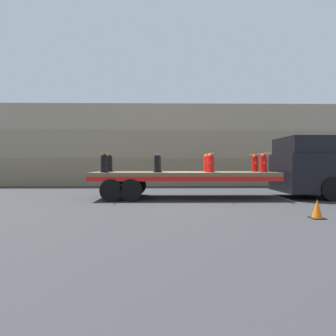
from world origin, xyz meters
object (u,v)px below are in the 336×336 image
(fire_hydrant_black_far_0, at_px, (109,163))
(fire_hydrant_red_near_2, at_px, (211,163))
(fire_hydrant_red_far_2, at_px, (207,163))
(fire_hydrant_red_near_3, at_px, (263,163))
(fire_hydrant_black_near_1, at_px, (158,163))
(truck_cab, at_px, (308,167))
(fire_hydrant_black_near_0, at_px, (104,163))
(traffic_cone, at_px, (317,209))
(fire_hydrant_red_far_3, at_px, (255,163))
(fire_hydrant_black_far_1, at_px, (158,163))
(flatbed_trailer, at_px, (170,177))

(fire_hydrant_black_far_0, height_order, fire_hydrant_red_near_2, same)
(fire_hydrant_red_far_2, relative_size, fire_hydrant_red_near_3, 1.00)
(fire_hydrant_black_far_0, relative_size, fire_hydrant_black_near_1, 1.00)
(truck_cab, height_order, fire_hydrant_black_near_0, truck_cab)
(truck_cab, bearing_deg, fire_hydrant_red_far_2, 173.35)
(fire_hydrant_black_near_0, bearing_deg, traffic_cone, -30.23)
(fire_hydrant_black_far_0, distance_m, traffic_cone, 8.89)
(fire_hydrant_black_near_1, height_order, fire_hydrant_red_far_3, same)
(fire_hydrant_black_far_1, height_order, fire_hydrant_red_near_2, same)
(fire_hydrant_red_far_3, bearing_deg, fire_hydrant_red_near_3, -90.00)
(truck_cab, relative_size, fire_hydrant_black_near_0, 3.37)
(fire_hydrant_black_near_0, relative_size, fire_hydrant_red_far_2, 1.00)
(flatbed_trailer, relative_size, traffic_cone, 14.94)
(truck_cab, xyz_separation_m, fire_hydrant_red_near_3, (-2.31, -0.54, 0.19))
(truck_cab, distance_m, flatbed_trailer, 6.49)
(truck_cab, distance_m, fire_hydrant_black_far_0, 9.41)
(flatbed_trailer, bearing_deg, fire_hydrant_black_far_0, 169.42)
(fire_hydrant_red_far_3, bearing_deg, truck_cab, -13.26)
(truck_cab, height_order, fire_hydrant_black_far_0, truck_cab)
(truck_cab, distance_m, fire_hydrant_black_far_1, 7.05)
(fire_hydrant_red_far_2, height_order, fire_hydrant_red_far_3, same)
(fire_hydrant_black_far_0, bearing_deg, traffic_cone, -36.37)
(truck_cab, relative_size, fire_hydrant_black_near_1, 3.37)
(fire_hydrant_red_near_2, bearing_deg, fire_hydrant_red_far_2, 90.00)
(flatbed_trailer, distance_m, fire_hydrant_red_far_3, 4.25)
(fire_hydrant_black_near_0, relative_size, traffic_cone, 1.50)
(fire_hydrant_black_far_0, distance_m, fire_hydrant_red_near_3, 7.16)
(truck_cab, bearing_deg, fire_hydrant_black_far_1, 175.57)
(truck_cab, relative_size, fire_hydrant_red_far_3, 3.37)
(fire_hydrant_red_near_3, bearing_deg, truck_cab, 13.26)
(fire_hydrant_black_near_1, distance_m, fire_hydrant_red_far_2, 2.60)
(fire_hydrant_black_far_0, relative_size, fire_hydrant_red_far_2, 1.00)
(fire_hydrant_red_far_3, relative_size, traffic_cone, 1.50)
(flatbed_trailer, xyz_separation_m, fire_hydrant_red_far_3, (4.16, 0.54, 0.64))
(fire_hydrant_black_near_0, distance_m, traffic_cone, 8.30)
(truck_cab, relative_size, fire_hydrant_red_near_3, 3.37)
(fire_hydrant_black_near_0, height_order, fire_hydrant_red_far_3, same)
(flatbed_trailer, relative_size, fire_hydrant_black_near_0, 9.94)
(flatbed_trailer, height_order, traffic_cone, flatbed_trailer)
(flatbed_trailer, distance_m, fire_hydrant_black_far_0, 3.04)
(traffic_cone, bearing_deg, fire_hydrant_black_near_1, 138.84)
(truck_cab, xyz_separation_m, flatbed_trailer, (-6.47, 0.00, -0.45))
(fire_hydrant_red_far_2, bearing_deg, fire_hydrant_black_near_0, -167.00)
(fire_hydrant_black_near_0, height_order, fire_hydrant_black_near_1, same)
(fire_hydrant_black_near_0, bearing_deg, fire_hydrant_red_far_3, 8.75)
(fire_hydrant_black_near_1, distance_m, fire_hydrant_red_near_2, 2.36)
(fire_hydrant_black_near_1, bearing_deg, fire_hydrant_red_near_3, 0.00)
(fire_hydrant_black_far_0, relative_size, traffic_cone, 1.50)
(fire_hydrant_red_far_2, relative_size, traffic_cone, 1.50)
(truck_cab, height_order, fire_hydrant_red_near_3, truck_cab)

